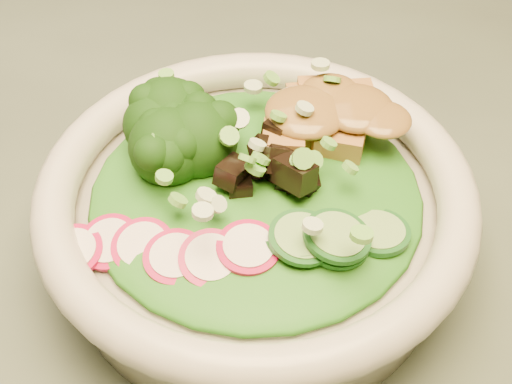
{
  "coord_description": "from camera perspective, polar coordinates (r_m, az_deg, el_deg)",
  "views": [
    {
      "loc": [
        0.18,
        -0.26,
        1.11
      ],
      "look_at": [
        0.16,
        0.03,
        0.81
      ],
      "focal_mm": 50.0,
      "sensor_mm": 36.0,
      "label": 1
    }
  ],
  "objects": [
    {
      "name": "dining_table",
      "position": [
        0.57,
        -17.08,
        -13.39
      ],
      "size": [
        1.2,
        0.8,
        0.75
      ],
      "color": "black",
      "rests_on": "ground"
    },
    {
      "name": "salad_bowl",
      "position": [
        0.43,
        0.0,
        -1.78
      ],
      "size": [
        0.26,
        0.26,
        0.07
      ],
      "rotation": [
        0.0,
        0.0,
        -0.15
      ],
      "color": "beige",
      "rests_on": "dining_table"
    },
    {
      "name": "lettuce_bed",
      "position": [
        0.42,
        0.0,
        0.1
      ],
      "size": [
        0.2,
        0.2,
        0.02
      ],
      "primitive_type": "ellipsoid",
      "color": "#1B6715",
      "rests_on": "salad_bowl"
    },
    {
      "name": "broccoli_florets",
      "position": [
        0.44,
        -5.87,
        5.28
      ],
      "size": [
        0.09,
        0.08,
        0.04
      ],
      "primitive_type": null,
      "rotation": [
        0.0,
        0.0,
        -0.15
      ],
      "color": "black",
      "rests_on": "salad_bowl"
    },
    {
      "name": "radish_slices",
      "position": [
        0.38,
        -6.37,
        -4.66
      ],
      "size": [
        0.11,
        0.05,
        0.02
      ],
      "primitive_type": null,
      "rotation": [
        0.0,
        0.0,
        -0.15
      ],
      "color": "#AC0D3E",
      "rests_on": "salad_bowl"
    },
    {
      "name": "cucumber_slices",
      "position": [
        0.38,
        6.64,
        -3.55
      ],
      "size": [
        0.08,
        0.08,
        0.03
      ],
      "primitive_type": null,
      "rotation": [
        0.0,
        0.0,
        -0.15
      ],
      "color": "#84B263",
      "rests_on": "salad_bowl"
    },
    {
      "name": "mushroom_heap",
      "position": [
        0.41,
        1.13,
        2.21
      ],
      "size": [
        0.08,
        0.08,
        0.04
      ],
      "primitive_type": null,
      "rotation": [
        0.0,
        0.0,
        -0.15
      ],
      "color": "black",
      "rests_on": "salad_bowl"
    },
    {
      "name": "tofu_cubes",
      "position": [
        0.44,
        5.67,
        5.08
      ],
      "size": [
        0.09,
        0.07,
        0.03
      ],
      "primitive_type": null,
      "rotation": [
        0.0,
        0.0,
        -0.15
      ],
      "color": "olive",
      "rests_on": "salad_bowl"
    },
    {
      "name": "peanut_sauce",
      "position": [
        0.43,
        5.79,
        6.32
      ],
      "size": [
        0.07,
        0.05,
        0.02
      ],
      "primitive_type": "ellipsoid",
      "color": "brown",
      "rests_on": "tofu_cubes"
    },
    {
      "name": "scallion_garnish",
      "position": [
        0.4,
        0.0,
        2.36
      ],
      "size": [
        0.18,
        0.18,
        0.02
      ],
      "primitive_type": null,
      "color": "#66B33F",
      "rests_on": "salad_bowl"
    }
  ]
}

